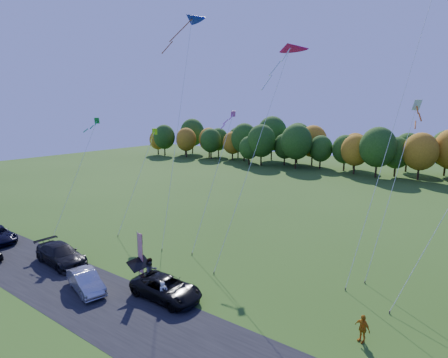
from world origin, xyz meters
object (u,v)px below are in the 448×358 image
Objects in this scene: black_suv at (166,288)px; silver_sedan at (86,281)px; person_east at (362,328)px; feather_flag at (140,253)px.

black_suv is 1.23× the size of silver_sedan.
feather_flag reaches higher than person_east.
person_east is at bearing -57.32° from silver_sedan.
black_suv is at bearing -143.22° from person_east.
silver_sedan is 2.67× the size of person_east.
feather_flag is (2.44, 2.87, 1.73)m from silver_sedan.
person_east is at bearing -76.36° from black_suv.
feather_flag is at bearing 83.11° from black_suv.
silver_sedan is 4.15m from feather_flag.
person_east is 0.40× the size of feather_flag.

